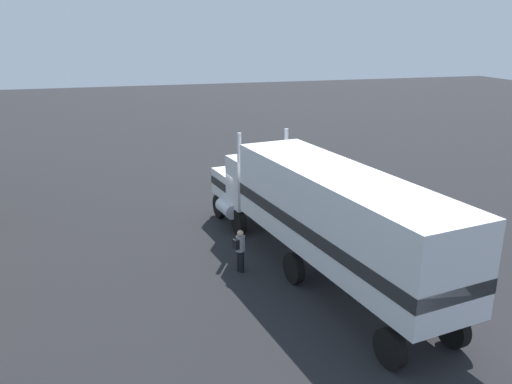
{
  "coord_description": "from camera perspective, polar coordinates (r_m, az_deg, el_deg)",
  "views": [
    {
      "loc": [
        -21.85,
        5.83,
        8.65
      ],
      "look_at": [
        -0.71,
        -0.15,
        1.6
      ],
      "focal_mm": 36.31,
      "sensor_mm": 36.0,
      "label": 1
    }
  ],
  "objects": [
    {
      "name": "lane_stripe_near",
      "position": [
        25.5,
        6.68,
        -2.16
      ],
      "size": [
        4.35,
        1.0,
        0.01
      ],
      "primitive_type": "cube",
      "rotation": [
        0.0,
        0.0,
        0.19
      ],
      "color": "silver",
      "rests_on": "ground_plane"
    },
    {
      "name": "lane_stripe_mid",
      "position": [
        24.85,
        13.97,
        -3.12
      ],
      "size": [
        4.36,
        0.95,
        0.01
      ],
      "primitive_type": "cube",
      "rotation": [
        0.0,
        0.0,
        0.18
      ],
      "color": "silver",
      "rests_on": "ground_plane"
    },
    {
      "name": "semi_truck",
      "position": [
        18.27,
        7.16,
        -1.95
      ],
      "size": [
        14.38,
        4.91,
        4.5
      ],
      "color": "white",
      "rests_on": "ground_plane"
    },
    {
      "name": "ground_plane",
      "position": [
        24.22,
        -0.8,
        -3.14
      ],
      "size": [
        120.0,
        120.0,
        0.0
      ],
      "primitive_type": "plane",
      "color": "#232326"
    },
    {
      "name": "motorcycle",
      "position": [
        19.75,
        21.35,
        -7.96
      ],
      "size": [
        1.75,
        1.35,
        1.12
      ],
      "color": "black",
      "rests_on": "ground_plane"
    },
    {
      "name": "person_bystander",
      "position": [
        19.01,
        -1.78,
        -6.31
      ],
      "size": [
        0.39,
        0.48,
        1.63
      ],
      "color": "black",
      "rests_on": "ground_plane"
    }
  ]
}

